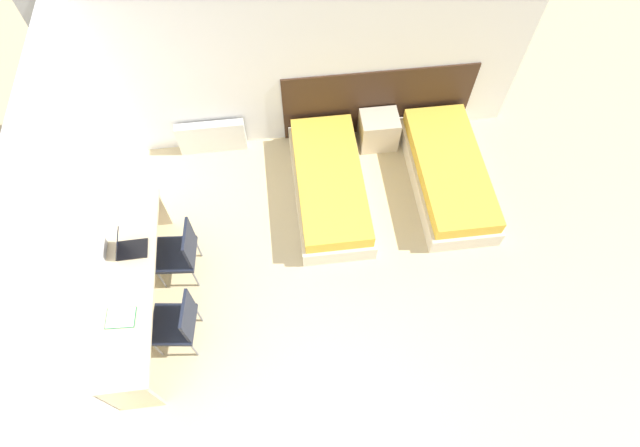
{
  "coord_description": "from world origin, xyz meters",
  "views": [
    {
      "loc": [
        -0.34,
        -0.69,
        5.49
      ],
      "look_at": [
        0.0,
        2.2,
        0.55
      ],
      "focal_mm": 28.0,
      "sensor_mm": 36.0,
      "label": 1
    }
  ],
  "objects_px": {
    "chair_near_laptop": "(180,252)",
    "bed_near_window": "(330,185)",
    "bed_near_door": "(448,174)",
    "nightstand": "(378,130)",
    "chair_near_notebook": "(178,322)",
    "laptop": "(127,247)"
  },
  "relations": [
    {
      "from": "chair_near_laptop",
      "to": "bed_near_window",
      "type": "bearing_deg",
      "value": 30.97
    },
    {
      "from": "bed_near_door",
      "to": "chair_near_laptop",
      "type": "xyz_separation_m",
      "value": [
        -3.38,
        -0.9,
        0.29
      ]
    },
    {
      "from": "nightstand",
      "to": "bed_near_window",
      "type": "bearing_deg",
      "value": -134.09
    },
    {
      "from": "chair_near_notebook",
      "to": "nightstand",
      "type": "bearing_deg",
      "value": 51.42
    },
    {
      "from": "bed_near_window",
      "to": "nightstand",
      "type": "height_order",
      "value": "nightstand"
    },
    {
      "from": "bed_near_window",
      "to": "chair_near_laptop",
      "type": "bearing_deg",
      "value": -153.73
    },
    {
      "from": "bed_near_window",
      "to": "bed_near_door",
      "type": "relative_size",
      "value": 1.0
    },
    {
      "from": "chair_near_laptop",
      "to": "chair_near_notebook",
      "type": "relative_size",
      "value": 1.0
    },
    {
      "from": "bed_near_window",
      "to": "chair_near_notebook",
      "type": "relative_size",
      "value": 2.2
    },
    {
      "from": "nightstand",
      "to": "laptop",
      "type": "xyz_separation_m",
      "value": [
        -3.08,
        -1.76,
        0.56
      ]
    },
    {
      "from": "chair_near_laptop",
      "to": "laptop",
      "type": "distance_m",
      "value": 0.58
    },
    {
      "from": "nightstand",
      "to": "chair_near_laptop",
      "type": "relative_size",
      "value": 0.56
    },
    {
      "from": "nightstand",
      "to": "laptop",
      "type": "bearing_deg",
      "value": -150.32
    },
    {
      "from": "bed_near_window",
      "to": "nightstand",
      "type": "relative_size",
      "value": 3.95
    },
    {
      "from": "nightstand",
      "to": "chair_near_notebook",
      "type": "height_order",
      "value": "chair_near_notebook"
    },
    {
      "from": "chair_near_laptop",
      "to": "chair_near_notebook",
      "type": "xyz_separation_m",
      "value": [
        -0.0,
        -0.83,
        0.0
      ]
    },
    {
      "from": "bed_near_door",
      "to": "laptop",
      "type": "distance_m",
      "value": 4.02
    },
    {
      "from": "chair_near_laptop",
      "to": "laptop",
      "type": "height_order",
      "value": "laptop"
    },
    {
      "from": "laptop",
      "to": "chair_near_notebook",
      "type": "bearing_deg",
      "value": -59.26
    },
    {
      "from": "bed_near_window",
      "to": "nightstand",
      "type": "xyz_separation_m",
      "value": [
        0.78,
        0.81,
        0.03
      ]
    },
    {
      "from": "bed_near_door",
      "to": "chair_near_notebook",
      "type": "height_order",
      "value": "chair_near_notebook"
    },
    {
      "from": "bed_near_window",
      "to": "chair_near_notebook",
      "type": "xyz_separation_m",
      "value": [
        -1.82,
        -1.73,
        0.29
      ]
    }
  ]
}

